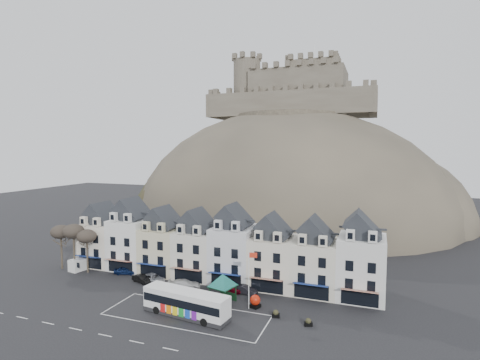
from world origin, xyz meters
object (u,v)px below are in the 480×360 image
object	(u,v)px
bus	(186,302)
car_black	(142,279)
car_navy	(125,271)
car_silver	(154,278)
bus_shelter	(223,280)
car_white	(184,284)
white_van	(83,263)
car_maroon	(231,287)
flagpole	(249,276)
red_buoy	(255,301)
car_charcoal	(245,290)

from	to	relation	value
bus	car_black	size ratio (longest dim) A/B	3.25
car_navy	car_silver	size ratio (longest dim) A/B	0.86
bus_shelter	car_navy	bearing A→B (deg)	-179.21
car_white	white_van	bearing A→B (deg)	60.78
car_navy	car_maroon	xyz separation A→B (m)	(20.65, -1.08, 0.02)
flagpole	car_navy	distance (m)	26.38
car_navy	white_van	bearing A→B (deg)	74.08
bus	car_navy	bearing A→B (deg)	156.09
bus	car_black	distance (m)	15.55
car_navy	car_maroon	world-z (taller)	car_maroon
white_van	car_white	bearing A→B (deg)	5.24
bus_shelter	red_buoy	distance (m)	5.52
red_buoy	white_van	size ratio (longest dim) A/B	0.36
bus	car_black	world-z (taller)	bus
bus_shelter	red_buoy	xyz separation A→B (m)	(5.00, -0.13, -2.33)
bus_shelter	car_silver	xyz separation A→B (m)	(-14.11, 3.58, -2.63)
car_charcoal	car_silver	bearing A→B (deg)	99.91
car_silver	bus	bearing A→B (deg)	-106.95
car_white	red_buoy	bearing A→B (deg)	-126.10
bus	car_charcoal	xyz separation A→B (m)	(4.85, 9.90, -1.28)
car_navy	car_black	size ratio (longest dim) A/B	1.00
car_silver	car_maroon	size ratio (longest dim) A/B	1.12
car_black	car_white	size ratio (longest dim) A/B	0.76
bus_shelter	car_navy	world-z (taller)	bus_shelter
bus	bus_shelter	size ratio (longest dim) A/B	1.96
bus_shelter	car_navy	size ratio (longest dim) A/B	1.65
bus_shelter	white_van	xyz separation A→B (m)	(-30.21, 4.72, -2.19)
car_black	car_charcoal	distance (m)	17.86
flagpole	car_charcoal	distance (m)	6.76
bus_shelter	car_charcoal	xyz separation A→B (m)	(2.01, 4.03, -2.62)
red_buoy	car_white	xyz separation A→B (m)	(-12.76, 2.76, -0.19)
car_navy	flagpole	bearing A→B (deg)	-121.58
bus_shelter	car_black	distance (m)	16.23
car_black	bus_shelter	bearing A→B (deg)	-80.05
flagpole	car_silver	size ratio (longest dim) A/B	1.84
red_buoy	flagpole	distance (m)	3.91
red_buoy	white_van	xyz separation A→B (m)	(-35.21, 4.86, 0.14)
car_maroon	car_white	bearing A→B (deg)	107.18
bus_shelter	car_navy	xyz separation A→B (m)	(-21.00, 5.13, -2.60)
car_maroon	car_charcoal	size ratio (longest dim) A/B	1.02
bus_shelter	white_van	bearing A→B (deg)	-174.38
car_navy	car_charcoal	size ratio (longest dim) A/B	0.99
flagpole	car_navy	size ratio (longest dim) A/B	2.14
white_van	car_navy	distance (m)	9.23
white_van	car_silver	world-z (taller)	white_van
white_van	car_charcoal	distance (m)	32.23
bus_shelter	flagpole	bearing A→B (deg)	4.15
bus_shelter	car_maroon	bearing A→B (deg)	109.41
bus	car_silver	world-z (taller)	bus
flagpole	car_maroon	distance (m)	7.89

